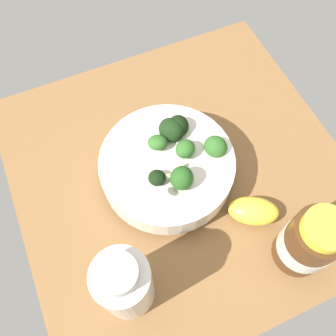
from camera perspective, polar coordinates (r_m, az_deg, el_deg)
name	(u,v)px	position (r cm, az deg, el deg)	size (l,w,h in cm)	color
ground_plane	(181,175)	(66.05, 1.97, -1.17)	(56.62, 56.62, 3.66)	brown
bowl_of_broccoli	(169,167)	(60.24, 0.19, 0.18)	(22.01, 22.01, 10.31)	silver
lemon_wedge	(253,211)	(60.91, 13.11, -6.51)	(8.16, 4.71, 3.87)	yellow
bottle_tall	(125,285)	(51.39, -6.75, -17.52)	(7.58, 7.58, 15.63)	beige
bottle_short	(309,242)	(57.04, 20.99, -10.72)	(7.71, 7.71, 13.47)	#472814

